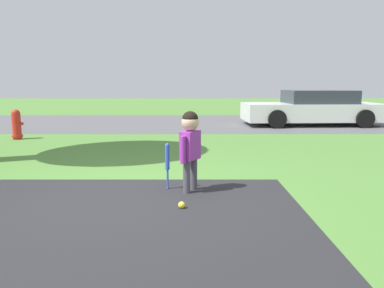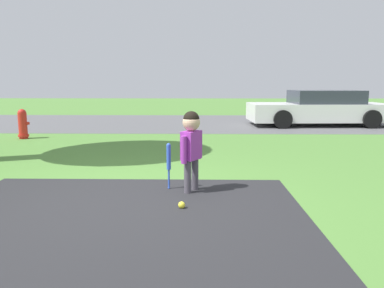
{
  "view_description": "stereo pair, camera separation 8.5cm",
  "coord_description": "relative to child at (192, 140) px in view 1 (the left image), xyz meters",
  "views": [
    {
      "loc": [
        0.89,
        -4.23,
        1.38
      ],
      "look_at": [
        0.87,
        0.82,
        0.55
      ],
      "focal_mm": 35.0,
      "sensor_mm": 36.0,
      "label": 1
    },
    {
      "loc": [
        0.98,
        -4.23,
        1.38
      ],
      "look_at": [
        0.87,
        0.82,
        0.55
      ],
      "focal_mm": 35.0,
      "sensor_mm": 36.0,
      "label": 2
    }
  ],
  "objects": [
    {
      "name": "baseball_bat",
      "position": [
        -0.3,
        0.1,
        -0.27
      ],
      "size": [
        0.06,
        0.06,
        0.61
      ],
      "color": "blue",
      "rests_on": "ground"
    },
    {
      "name": "fire_hydrant",
      "position": [
        -4.31,
        4.53,
        -0.31
      ],
      "size": [
        0.29,
        0.26,
        0.74
      ],
      "color": "red",
      "rests_on": "ground"
    },
    {
      "name": "child",
      "position": [
        0.0,
        0.0,
        0.0
      ],
      "size": [
        0.28,
        0.37,
        1.03
      ],
      "rotation": [
        0.0,
        0.0,
        1.05
      ],
      "color": "#4C4751",
      "rests_on": "ground"
    },
    {
      "name": "parked_car",
      "position": [
        4.01,
        7.69,
        -0.12
      ],
      "size": [
        4.49,
        2.06,
        1.14
      ],
      "rotation": [
        0.0,
        0.0,
        3.18
      ],
      "color": "silver",
      "rests_on": "ground"
    },
    {
      "name": "street_strip",
      "position": [
        -0.87,
        8.49,
        -0.67
      ],
      "size": [
        40.0,
        6.0,
        0.01
      ],
      "color": "#59595B",
      "rests_on": "ground"
    },
    {
      "name": "ground_plane",
      "position": [
        -0.87,
        -0.42,
        -0.67
      ],
      "size": [
        60.0,
        60.0,
        0.0
      ],
      "primitive_type": "plane",
      "color": "#518438"
    },
    {
      "name": "sports_ball",
      "position": [
        -0.09,
        -0.67,
        -0.63
      ],
      "size": [
        0.08,
        0.08,
        0.08
      ],
      "color": "yellow",
      "rests_on": "ground"
    }
  ]
}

